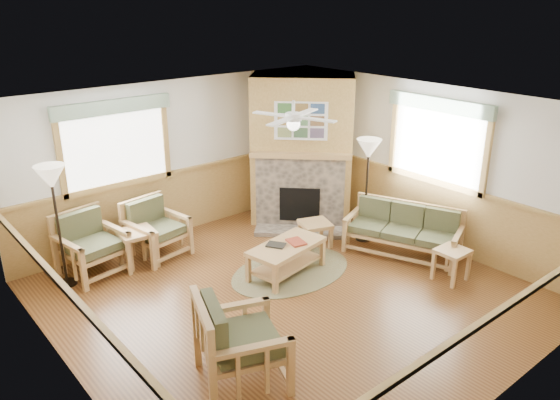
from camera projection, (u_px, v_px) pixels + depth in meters
floor at (290, 296)px, 7.76m from camera, size 6.00×6.00×0.01m
ceiling at (291, 107)px, 6.80m from camera, size 6.00×6.00×0.01m
wall_back at (177, 158)px, 9.43m from camera, size 6.00×0.02×2.70m
wall_front at (499, 297)px, 5.13m from camera, size 6.00×0.02×2.70m
wall_left at (65, 277)px, 5.48m from camera, size 0.02×6.00×2.70m
wall_right at (427, 165)px, 9.08m from camera, size 0.02×6.00×2.70m
wainscot at (290, 261)px, 7.56m from camera, size 6.00×6.00×1.10m
fireplace at (302, 149)px, 9.98m from camera, size 3.11×3.11×2.70m
window_back at (110, 98)px, 8.33m from camera, size 1.90×0.16×1.50m
window_right at (443, 96)px, 8.49m from camera, size 0.16×1.90×1.50m
ceiling_fan at (294, 103)px, 7.21m from camera, size 1.59×1.59×0.36m
sofa at (403, 231)px, 8.82m from camera, size 1.94×1.36×0.83m
armchair_back_left at (92, 245)px, 8.21m from camera, size 0.98×0.98×0.95m
armchair_back_right at (157, 229)px, 8.80m from camera, size 0.95×0.95×0.92m
armchair_left at (241, 340)px, 5.90m from camera, size 1.17×1.17×1.02m
coffee_table at (286, 259)px, 8.27m from camera, size 1.32×0.82×0.49m
end_table_chairs at (138, 248)px, 8.51m from camera, size 0.58×0.56×0.59m
end_table_sofa at (451, 265)px, 8.10m from camera, size 0.44×0.42×0.49m
footstool at (315, 234)px, 9.24m from camera, size 0.62×0.62×0.42m
braided_rug at (291, 271)px, 8.43m from camera, size 2.56×2.56×0.01m
floor_lamp_left at (58, 227)px, 7.73m from camera, size 0.49×0.49×1.84m
floor_lamp_right at (366, 190)px, 9.22m from camera, size 0.51×0.51×1.80m
book_red at (296, 241)px, 8.23m from camera, size 0.28×0.34×0.03m
book_dark at (276, 244)px, 8.14m from camera, size 0.31×0.33×0.02m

